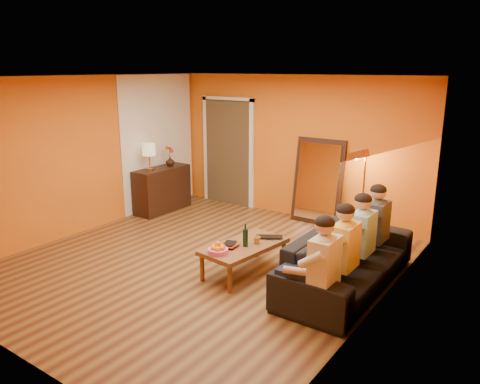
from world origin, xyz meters
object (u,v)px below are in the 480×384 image
Objects in this scene: person_far_left at (324,270)px; laptop at (269,238)px; table_lamp at (149,157)px; dog at (319,261)px; floor_lamp at (363,196)px; vase at (170,161)px; mirror_frame at (318,181)px; person_mid_right at (362,240)px; person_mid_left at (345,254)px; person_far_right at (377,228)px; sideboard at (162,189)px; coffee_table at (244,259)px; sofa at (348,259)px; tumbler at (257,240)px; wine_bottle at (245,235)px.

laptop is (-1.23, 0.89, -0.18)m from person_far_left.
table_lamp is 0.72× the size of dog.
person_far_left is at bearing -60.52° from floor_lamp.
mirror_frame is at bearing 16.57° from vase.
person_mid_left is at bearing -90.00° from person_mid_right.
person_mid_left and person_far_right have the same top height.
laptop is (-1.23, 0.34, -0.18)m from person_mid_left.
vase is at bearing 90.00° from sideboard.
person_far_right is 6.70× the size of vase.
coffee_table is 1.57m from person_mid_right.
sideboard is 0.97× the size of coffee_table.
sideboard is 4.36m from sofa.
coffee_table is 6.70× the size of vase.
laptop is (3.14, -1.12, 0.01)m from sideboard.
vase is at bearing 90.00° from table_lamp.
vase is (-2.79, -0.83, 0.18)m from mirror_frame.
tumbler is at bearing -18.80° from table_lamp.
mirror_frame is 2.13× the size of dog.
coffee_table is 0.85× the size of floor_lamp.
wine_bottle is at bearing -155.86° from person_mid_right.
floor_lamp is 1.18× the size of person_mid_right.
person_far_left is at bearing -24.65° from sideboard.
wine_bottle is (0.22, -2.60, -0.18)m from mirror_frame.
wine_bottle is (-1.36, -1.16, -0.03)m from person_far_right.
person_mid_right is 0.55m from person_far_right.
table_lamp is 0.42× the size of person_far_left.
floor_lamp is at bearing 119.64° from person_far_right.
mirror_frame is 2.99m from person_mid_left.
person_far_left is 12.12× the size of tumbler.
sideboard is 2.31× the size of table_lamp.
dog is 0.90m from tumbler.
wine_bottle reaches higher than sofa.
sofa is 1.82m from floor_lamp.
coffee_table is 0.37m from wine_bottle.
sideboard reaches higher than dog.
person_mid_right is at bearing -52.43° from sofa.
person_far_right is at bearing 45.27° from coffee_table.
person_mid_left is 1.37m from wine_bottle.
floor_lamp is 2.36m from wine_bottle.
person_mid_left is at bearing -47.67° from laptop.
person_far_right is at bearing -0.67° from laptop.
vase is at bearing 156.96° from coffee_table.
vase reaches higher than wine_bottle.
floor_lamp is 4.65× the size of wine_bottle.
floor_lamp is 3.97× the size of laptop.
wine_bottle is (-1.23, -0.51, 0.22)m from sofa.
sofa is 13.35× the size of vase.
mirror_frame is 1.06× the size of floor_lamp.
person_far_left is at bearing -172.59° from sofa.
mirror_frame is 1.29× the size of sideboard.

